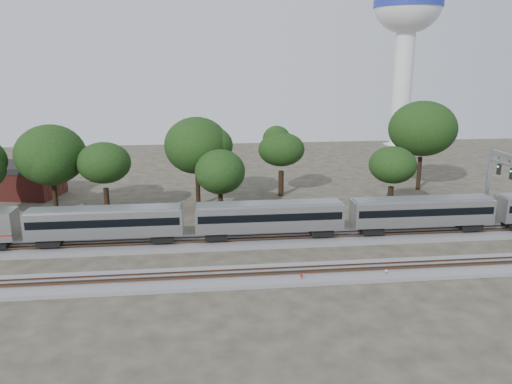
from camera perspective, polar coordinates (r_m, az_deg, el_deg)
ground at (r=53.67m, az=1.33°, el=-7.95°), size 160.00×160.00×0.00m
track_far at (r=59.14m, az=0.55°, el=-5.55°), size 160.00×5.00×0.73m
track_near at (r=49.96m, az=1.96°, el=-9.49°), size 160.00×5.00×0.73m
train at (r=63.57m, az=18.53°, el=-2.06°), size 126.93×3.09×4.56m
switch_stand_red at (r=48.66m, az=5.22°, el=-9.72°), size 0.30×0.10×0.94m
switch_stand_white at (r=51.25m, az=14.63°, el=-8.90°), size 0.28×0.05×0.89m
switch_lever at (r=49.68m, az=10.33°, el=-9.95°), size 0.56×0.42×0.30m
water_tower at (r=108.67m, az=16.84°, el=17.77°), size 13.49×13.49×37.33m
signal_gantry at (r=67.60m, az=26.76°, el=1.61°), size 0.69×8.13×9.89m
brick_building at (r=86.64m, az=-25.00°, el=1.25°), size 12.14×9.79×5.14m
tree_1 at (r=72.33m, az=-22.41°, el=3.96°), size 8.74×8.74×12.32m
tree_2 at (r=69.58m, az=-17.00°, el=3.19°), size 7.71×7.71×10.87m
tree_3 at (r=72.52m, az=-6.80°, el=5.30°), size 9.13×9.13×12.87m
tree_4 at (r=67.25m, az=-4.13°, el=2.33°), size 6.44×6.44×9.08m
tree_5 at (r=77.87m, az=2.93°, el=4.87°), size 7.56×7.56×10.65m
tree_6 at (r=71.73m, az=15.34°, el=2.99°), size 6.90×6.90×9.73m
tree_7 at (r=85.68m, az=18.51°, el=6.88°), size 10.32×10.32×14.55m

